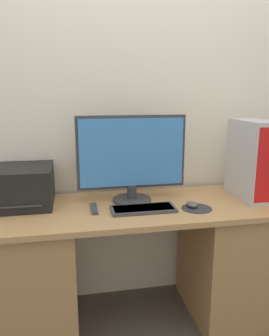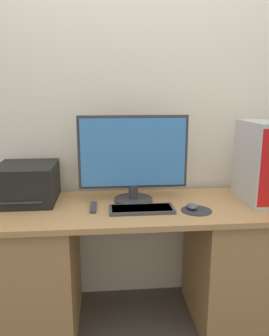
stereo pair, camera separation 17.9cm
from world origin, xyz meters
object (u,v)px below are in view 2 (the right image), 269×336
Objects in this scene: mouse at (192,206)px; computer_tower at (259,162)px; remote_control at (93,207)px; monitor at (133,156)px; printer at (27,183)px; keyboard at (142,209)px.

computer_tower is (0.41, 0.11, 0.21)m from mouse.
remote_control is at bearing 173.35° from mouse.
printer is at bearing 175.21° from monitor.
monitor is at bearing 174.49° from computer_tower.
printer is at bearing 160.73° from keyboard.
computer_tower is 2.95× the size of remote_control.
monitor is 7.62× the size of mouse.
computer_tower is at bearing 8.64° from keyboard.
remote_control is (-0.95, -0.05, -0.22)m from computer_tower.
mouse is 0.52× the size of remote_control.
keyboard is 2.21× the size of remote_control.
printer is at bearing 174.82° from computer_tower.
monitor is 1.80× the size of keyboard.
keyboard is 0.75× the size of computer_tower.
remote_control is at bearing 167.29° from keyboard.
monitor is 0.72m from computer_tower.
computer_tower is 1.34m from printer.
mouse is (0.27, -0.00, 0.01)m from keyboard.
mouse reaches higher than remote_control.
mouse is 0.54m from remote_control.
keyboard is 0.27m from remote_control.
printer reaches higher than remote_control.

